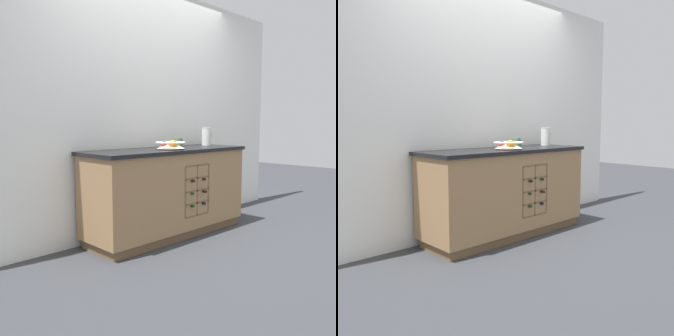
# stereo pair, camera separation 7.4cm
# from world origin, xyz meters

# --- Properties ---
(ground_plane) EXTENTS (14.00, 14.00, 0.00)m
(ground_plane) POSITION_xyz_m (0.00, 0.00, 0.00)
(ground_plane) COLOR #383A3F
(back_wall) EXTENTS (4.40, 0.06, 2.55)m
(back_wall) POSITION_xyz_m (0.00, 0.35, 1.27)
(back_wall) COLOR white
(back_wall) RESTS_ON ground_plane
(kitchen_island) EXTENTS (1.82, 0.62, 0.88)m
(kitchen_island) POSITION_xyz_m (0.00, -0.00, 0.45)
(kitchen_island) COLOR brown
(kitchen_island) RESTS_ON ground_plane
(fruit_bowl) EXTENTS (0.30, 0.30, 0.09)m
(fruit_bowl) POSITION_xyz_m (-0.05, -0.09, 0.93)
(fruit_bowl) COLOR silver
(fruit_bowl) RESTS_ON kitchen_island
(white_pitcher) EXTENTS (0.16, 0.11, 0.20)m
(white_pitcher) POSITION_xyz_m (0.73, 0.11, 0.99)
(white_pitcher) COLOR silver
(white_pitcher) RESTS_ON kitchen_island
(ceramic_mug) EXTENTS (0.12, 0.08, 0.10)m
(ceramic_mug) POSITION_xyz_m (0.23, 0.07, 0.93)
(ceramic_mug) COLOR #4C7A56
(ceramic_mug) RESTS_ON kitchen_island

